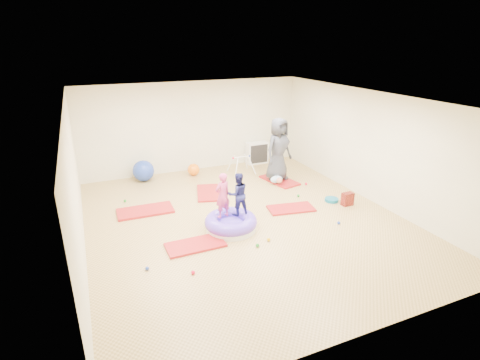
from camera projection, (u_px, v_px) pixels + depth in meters
name	position (u px, v px, depth m)	size (l,w,h in m)	color
room	(245.00, 163.00, 8.29)	(7.01, 8.01, 2.81)	tan
gym_mat_front_left	(195.00, 245.00, 7.67)	(1.19, 0.60, 0.05)	#AC0B26
gym_mat_mid_left	(145.00, 211.00, 9.19)	(1.34, 0.67, 0.06)	#AC0B26
gym_mat_center_back	(208.00, 193.00, 10.27)	(1.19, 0.59, 0.05)	#AC0B26
gym_mat_right	(291.00, 208.00, 9.32)	(1.13, 0.57, 0.05)	#AC0B26
gym_mat_rear_right	(279.00, 180.00, 11.16)	(1.23, 0.61, 0.05)	#AC0B26
inflatable_cushion	(231.00, 223.00, 8.31)	(1.17, 1.17, 0.37)	white
child_pink	(223.00, 193.00, 8.10)	(0.37, 0.25, 1.03)	#CC3F7B
child_navy	(238.00, 192.00, 8.22)	(0.48, 0.37, 0.99)	navy
adult_caregiver	(278.00, 149.00, 10.87)	(0.90, 0.59, 1.85)	#373A43
infant	(277.00, 180.00, 10.84)	(0.37, 0.38, 0.22)	#9EC6E7
ball_pit_balls	(246.00, 223.00, 8.54)	(5.10, 3.85, 0.07)	#1D7F22
exercise_ball_blue	(143.00, 171.00, 11.10)	(0.63, 0.63, 0.63)	#213DA9
exercise_ball_orange	(194.00, 170.00, 11.59)	(0.37, 0.37, 0.37)	orange
infant_play_gym	(241.00, 162.00, 11.67)	(0.74, 0.70, 0.56)	white
cube_shelf	(257.00, 153.00, 12.70)	(0.72, 0.36, 0.72)	white
balance_disc	(332.00, 200.00, 9.78)	(0.36, 0.36, 0.08)	#0B5F83
backpack	(347.00, 199.00, 9.51)	(0.29, 0.18, 0.33)	red
yellow_toy	(208.00, 242.00, 7.80)	(0.20, 0.20, 0.03)	#D9A500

